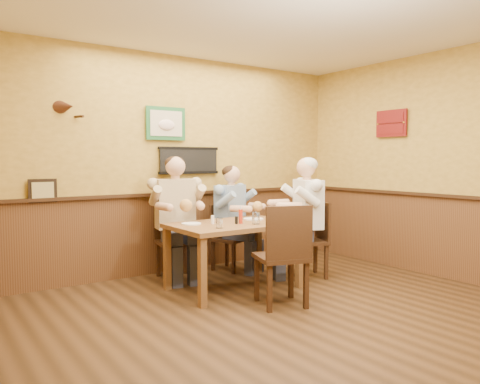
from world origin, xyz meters
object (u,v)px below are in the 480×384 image
object	(u,v)px
chair_back_right	(230,237)
water_glass_left	(219,223)
water_glass_mid	(256,218)
salt_shaker	(213,220)
pepper_shaker	(236,220)
diner_blue_polo	(230,223)
diner_white_elder	(308,224)
diner_tan_shirt	(175,224)
chair_right_end	(308,239)
cola_tumbler	(279,217)
chair_near_side	(281,255)
hot_sauce_bottle	(241,216)
chair_back_left	(175,240)
dining_table	(234,231)

from	to	relation	value
chair_back_right	water_glass_left	xyz separation A→B (m)	(-0.81, -1.02, 0.37)
chair_back_right	water_glass_mid	world-z (taller)	water_glass_mid
water_glass_left	salt_shaker	size ratio (longest dim) A/B	1.14
pepper_shaker	salt_shaker	bearing A→B (deg)	143.19
diner_blue_polo	diner_white_elder	bearing A→B (deg)	-77.02
salt_shaker	chair_back_right	bearing A→B (deg)	45.06
diner_tan_shirt	salt_shaker	size ratio (longest dim) A/B	14.26
diner_tan_shirt	pepper_shaker	xyz separation A→B (m)	(0.30, -0.89, 0.12)
chair_right_end	cola_tumbler	xyz separation A→B (m)	(-0.58, -0.13, 0.33)
chair_back_right	water_glass_mid	bearing A→B (deg)	-129.86
diner_white_elder	water_glass_mid	world-z (taller)	diner_white_elder
salt_shaker	water_glass_mid	bearing A→B (deg)	-36.50
chair_near_side	hot_sauce_bottle	xyz separation A→B (m)	(-0.02, 0.68, 0.33)
chair_back_left	diner_tan_shirt	bearing A→B (deg)	-168.59
dining_table	chair_near_side	xyz separation A→B (m)	(0.05, -0.76, -0.15)
chair_near_side	salt_shaker	xyz separation A→B (m)	(-0.29, 0.84, 0.29)
dining_table	diner_white_elder	xyz separation A→B (m)	(1.06, -0.08, 0.01)
chair_back_right	cola_tumbler	distance (m)	1.05
chair_near_side	hot_sauce_bottle	bearing A→B (deg)	-70.11
diner_white_elder	salt_shaker	distance (m)	1.31
water_glass_left	hot_sauce_bottle	distance (m)	0.41
diner_blue_polo	salt_shaker	bearing A→B (deg)	-157.14
diner_blue_polo	salt_shaker	world-z (taller)	diner_blue_polo
chair_right_end	salt_shaker	bearing A→B (deg)	-74.46
salt_shaker	pepper_shaker	size ratio (longest dim) A/B	1.12
dining_table	hot_sauce_bottle	distance (m)	0.20
water_glass_mid	salt_shaker	xyz separation A→B (m)	(-0.39, 0.29, -0.02)
chair_back_left	cola_tumbler	distance (m)	1.34
dining_table	chair_back_left	xyz separation A→B (m)	(-0.33, 0.80, -0.19)
water_glass_left	cola_tumbler	world-z (taller)	water_glass_left
chair_right_end	water_glass_mid	distance (m)	0.99
chair_back_left	pepper_shaker	bearing A→B (deg)	-59.68
diner_blue_polo	pepper_shaker	size ratio (longest dim) A/B	14.76
chair_back_left	pepper_shaker	xyz separation A→B (m)	(0.30, -0.89, 0.32)
water_glass_mid	salt_shaker	size ratio (longest dim) A/B	1.39
pepper_shaker	chair_back_left	bearing A→B (deg)	108.91
diner_white_elder	water_glass_left	distance (m)	1.43
diner_tan_shirt	water_glass_left	world-z (taller)	diner_tan_shirt
chair_near_side	water_glass_mid	world-z (taller)	chair_near_side
dining_table	water_glass_left	distance (m)	0.45
diner_white_elder	water_glass_mid	distance (m)	0.93
dining_table	diner_blue_polo	bearing A→B (deg)	58.99
dining_table	salt_shaker	distance (m)	0.28
chair_back_left	water_glass_left	size ratio (longest dim) A/B	8.79
chair_right_end	diner_white_elder	size ratio (longest dim) A/B	0.70
chair_back_right	cola_tumbler	size ratio (longest dim) A/B	8.53
hot_sauce_bottle	dining_table	bearing A→B (deg)	110.35
cola_tumbler	chair_near_side	bearing A→B (deg)	-127.92
diner_white_elder	pepper_shaker	distance (m)	1.09
chair_back_left	chair_right_end	size ratio (longest dim) A/B	1.01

